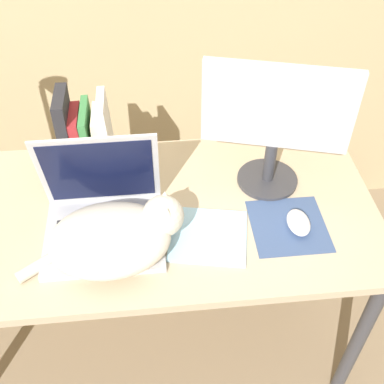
{
  "coord_description": "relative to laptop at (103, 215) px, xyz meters",
  "views": [
    {
      "loc": [
        0.06,
        -0.66,
        1.74
      ],
      "look_at": [
        0.16,
        0.3,
        0.81
      ],
      "focal_mm": 45.0,
      "sensor_mm": 36.0,
      "label": 1
    }
  ],
  "objects": [
    {
      "name": "external_monitor",
      "position": [
        0.5,
        0.15,
        0.18
      ],
      "size": [
        0.41,
        0.19,
        0.41
      ],
      "color": "#333338",
      "rests_on": "desk"
    },
    {
      "name": "laptop",
      "position": [
        0.0,
        0.0,
        0.0
      ],
      "size": [
        0.33,
        0.28,
        0.29
      ],
      "color": "#B7B7BC",
      "rests_on": "desk"
    },
    {
      "name": "notepad",
      "position": [
        0.29,
        -0.06,
        -0.05
      ],
      "size": [
        0.25,
        0.24,
        0.01
      ],
      "color": "#99C6E0",
      "rests_on": "desk"
    },
    {
      "name": "desk",
      "position": [
        0.09,
        0.05,
        -0.13
      ],
      "size": [
        1.43,
        0.66,
        0.71
      ],
      "color": "tan",
      "rests_on": "ground_plane"
    },
    {
      "name": "computer_mouse",
      "position": [
        0.55,
        -0.05,
        -0.03
      ],
      "size": [
        0.06,
        0.1,
        0.04
      ],
      "color": "silver",
      "rests_on": "mousepad"
    },
    {
      "name": "webcam",
      "position": [
        0.1,
        0.3,
        -0.01
      ],
      "size": [
        0.04,
        0.04,
        0.07
      ],
      "color": "#232328",
      "rests_on": "desk"
    },
    {
      "name": "cat",
      "position": [
        0.04,
        -0.09,
        0.01
      ],
      "size": [
        0.45,
        0.26,
        0.15
      ],
      "color": "beige",
      "rests_on": "desk"
    },
    {
      "name": "mousepad",
      "position": [
        0.52,
        -0.04,
        -0.05
      ],
      "size": [
        0.21,
        0.22,
        0.0
      ],
      "color": "#384C75",
      "rests_on": "desk"
    },
    {
      "name": "book_row",
      "position": [
        -0.06,
        0.3,
        0.06
      ],
      "size": [
        0.16,
        0.17,
        0.26
      ],
      "color": "#232328",
      "rests_on": "desk"
    }
  ]
}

